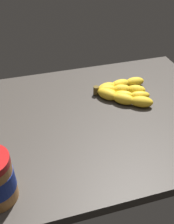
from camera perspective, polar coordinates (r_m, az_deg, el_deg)
The scene contains 2 objects.
ground_plane at distance 85.17cm, azimuth -1.82°, elevation -2.35°, with size 98.01×63.82×3.16cm, color #38332D.
banana_bunch at distance 94.27cm, azimuth 7.63°, elevation 4.35°, with size 20.30×17.84×3.79cm.
Camera 1 is at (15.28, 62.83, 53.86)cm, focal length 42.26 mm.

